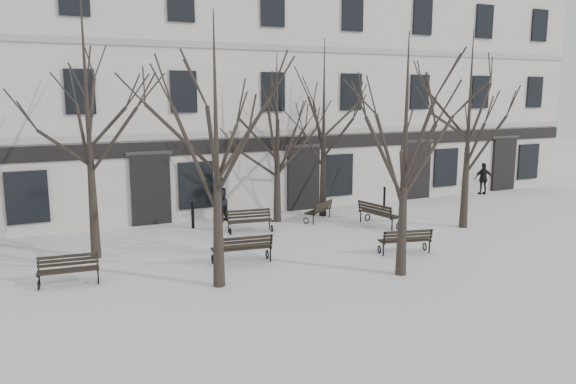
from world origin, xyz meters
TOP-DOWN VIEW (x-y plane):
  - ground at (0.00, 0.00)m, footprint 100.00×100.00m
  - building at (0.00, 12.96)m, footprint 40.40×10.20m
  - tree_1 at (-3.40, -0.44)m, footprint 5.24×5.24m
  - tree_2 at (1.83, -1.80)m, footprint 4.93×4.93m
  - tree_3 at (7.75, 2.02)m, footprint 5.42×5.42m
  - tree_4 at (-6.18, 3.95)m, footprint 6.18×6.18m
  - tree_5 at (1.40, 6.19)m, footprint 4.86×4.86m
  - tree_6 at (3.70, 6.41)m, footprint 5.35×5.35m
  - bench_0 at (-7.20, 1.51)m, footprint 1.70×0.77m
  - bench_1 at (-2.07, 1.25)m, footprint 1.96×0.92m
  - bench_2 at (3.29, -0.08)m, footprint 1.83×1.01m
  - bench_3 at (-0.33, 4.98)m, footprint 1.80×0.86m
  - bench_4 at (3.07, 5.57)m, footprint 1.67×1.43m
  - bench_5 at (4.77, 3.68)m, footprint 1.00×2.02m
  - bollard_a at (-2.16, 6.53)m, footprint 0.14×0.14m
  - bollard_b at (7.04, 6.49)m, footprint 0.13×0.13m
  - pedestrian_b at (-0.85, 7.17)m, footprint 1.17×1.16m
  - pedestrian_c at (13.98, 7.32)m, footprint 1.08×0.73m

SIDE VIEW (x-z plane):
  - ground at x=0.00m, z-range 0.00..0.00m
  - pedestrian_b at x=-0.85m, z-range -0.95..0.95m
  - pedestrian_c at x=13.98m, z-range -0.85..0.85m
  - bench_0 at x=-7.20m, z-range 0.04..0.87m
  - bench_4 at x=3.07m, z-range 0.04..0.87m
  - bench_3 at x=-0.33m, z-range 0.04..0.91m
  - bench_2 at x=3.29m, z-range 0.04..0.92m
  - bench_1 at x=-2.07m, z-range 0.04..1.00m
  - bench_5 at x=4.77m, z-range 0.04..1.02m
  - bollard_b at x=7.04m, z-range 0.04..1.08m
  - bollard_a at x=-2.16m, z-range 0.04..1.16m
  - tree_5 at x=1.40m, z-range 0.87..7.81m
  - tree_2 at x=1.83m, z-range 0.88..7.93m
  - tree_1 at x=-3.40m, z-range 0.94..8.43m
  - tree_6 at x=3.70m, z-range 0.96..8.60m
  - tree_3 at x=7.75m, z-range 0.97..8.71m
  - building at x=0.00m, z-range -0.18..11.22m
  - tree_4 at x=-6.18m, z-range 1.11..9.94m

